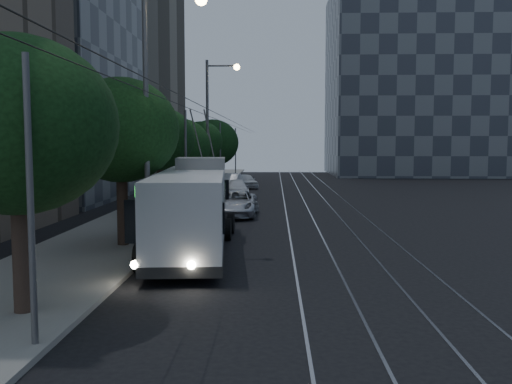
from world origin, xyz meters
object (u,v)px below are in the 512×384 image
object	(u,v)px
car_white_a	(237,199)
streetlamp_near	(157,95)
trolleybus	(192,209)
car_white_d	(245,181)
streetlamp_far	(213,117)
car_white_b	(237,188)
pickup_silver	(235,203)
car_white_c	(230,183)

from	to	relation	value
car_white_a	streetlamp_near	xyz separation A→B (m)	(-2.02, -13.95, 5.27)
trolleybus	car_white_d	bearing A→B (deg)	84.41
trolleybus	car_white_a	distance (m)	13.19
car_white_a	car_white_d	size ratio (longest dim) A/B	1.06
car_white_a	streetlamp_far	xyz separation A→B (m)	(-2.02, 5.43, 5.32)
car_white_b	streetlamp_near	bearing A→B (deg)	-100.36
pickup_silver	car_white_a	bearing A→B (deg)	91.78
streetlamp_far	car_white_c	bearing A→B (deg)	86.69
pickup_silver	car_white_b	distance (m)	12.62
car_white_b	car_white_d	size ratio (longest dim) A/B	1.05
trolleybus	car_white_c	bearing A→B (deg)	86.78
car_white_d	streetlamp_far	distance (m)	13.17
pickup_silver	car_white_c	size ratio (longest dim) A/B	1.13
car_white_c	streetlamp_near	size ratio (longest dim) A/B	0.47
car_white_c	streetlamp_near	xyz separation A→B (m)	(-0.49, -27.79, 5.21)
car_white_b	pickup_silver	bearing A→B (deg)	-93.85
pickup_silver	car_white_a	distance (m)	2.60
pickup_silver	car_white_c	bearing A→B (deg)	95.85
trolleybus	car_white_a	size ratio (longest dim) A/B	2.89
car_white_a	car_white_d	distance (m)	17.35
streetlamp_far	car_white_a	bearing A→B (deg)	-69.62
car_white_b	car_white_d	distance (m)	7.35
car_white_c	streetlamp_far	xyz separation A→B (m)	(-0.49, -8.40, 5.26)
trolleybus	car_white_b	distance (m)	23.16
car_white_d	streetlamp_near	size ratio (longest dim) A/B	0.40
car_white_a	streetlamp_far	distance (m)	7.87
car_white_d	trolleybus	bearing A→B (deg)	-110.61
streetlamp_near	car_white_b	bearing A→B (deg)	86.70
pickup_silver	car_white_d	xyz separation A→B (m)	(-0.42, 19.95, -0.06)
trolleybus	car_white_c	distance (m)	26.99
pickup_silver	car_white_c	world-z (taller)	car_white_c
trolleybus	car_white_d	world-z (taller)	trolleybus
car_white_b	car_white_d	world-z (taller)	car_white_d
trolleybus	pickup_silver	bearing A→B (deg)	80.32
car_white_b	car_white_d	bearing A→B (deg)	80.72
trolleybus	car_white_b	world-z (taller)	trolleybus
car_white_d	car_white_a	bearing A→B (deg)	-108.49
car_white_b	streetlamp_far	xyz separation A→B (m)	(-1.38, -4.57, 5.43)
pickup_silver	car_white_c	distance (m)	16.51
car_white_d	streetlamp_far	world-z (taller)	streetlamp_far
car_white_a	streetlamp_near	distance (m)	15.05
trolleybus	streetlamp_near	world-z (taller)	streetlamp_near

